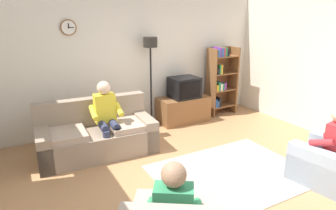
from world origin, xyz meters
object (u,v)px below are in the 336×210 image
Objects in this scene: armchair_near_bookshelf at (332,164)px; person_in_left_armchair at (174,209)px; tv_stand at (183,109)px; couch at (97,136)px; tv at (184,87)px; bookshelf at (220,79)px; person_on_couch at (107,115)px; floor_lamp at (151,57)px; person_in_right_armchair at (329,141)px.

person_in_left_armchair is (-2.64, -0.18, 0.32)m from armchair_near_bookshelf.
person_in_left_armchair reaches higher than tv_stand.
couch is 3.24× the size of tv.
bookshelf is at bearing 5.24° from tv.
person_on_couch reaches higher than tv.
tv reaches higher than armchair_near_bookshelf.
floor_lamp is (-0.73, 0.12, 0.68)m from tv.
couch is at bearing 137.10° from person_in_right_armchair.
person_in_right_armchair is at bearing 99.24° from armchair_near_bookshelf.
couch is at bearing -164.01° from tv.
person_on_couch is at bearing 136.60° from person_in_right_armchair.
tv reaches higher than tv_stand.
bookshelf reaches higher than tv.
person_in_left_armchair is (-2.13, -3.27, -0.17)m from tv.
person_in_left_armchair is at bearing -176.17° from armchair_near_bookshelf.
person_in_left_armchair is at bearing -174.23° from person_in_right_armchair.
person_in_right_armchair is (-0.01, 0.09, 0.32)m from armchair_near_bookshelf.
person_in_left_armchair reaches higher than couch.
person_in_left_armchair reaches higher than armchair_near_bookshelf.
floor_lamp is at bearing 111.26° from person_in_right_armchair.
bookshelf is (1.03, 0.07, 0.56)m from tv_stand.
couch is at bearing -167.47° from bookshelf.
floor_lamp is (-0.73, 0.10, 1.17)m from tv_stand.
person_in_right_armchair is at bearing -80.69° from tv.
couch is 1.74× the size of person_in_left_armchair.
armchair_near_bookshelf is at bearing -43.77° from couch.
tv is at bearing 99.31° from armchair_near_bookshelf.
couch is at bearing 145.69° from person_on_couch.
couch is 1.74× the size of person_in_right_armchair.
couch is 1.57× the size of person_on_couch.
person_on_couch is at bearing -159.20° from tv_stand.
tv is 0.48× the size of person_on_couch.
person_in_left_armchair is (-1.40, -3.40, -0.85)m from floor_lamp.
tv is 0.60× the size of armchair_near_bookshelf.
person_on_couch is 3.35m from person_in_right_armchair.
floor_lamp is 3.64m from armchair_near_bookshelf.
tv_stand is at bearing 99.24° from armchair_near_bookshelf.
person_in_right_armchair is (-0.54, -3.10, -0.23)m from bookshelf.
floor_lamp reaches higher than armchair_near_bookshelf.
bookshelf is at bearing 46.81° from person_in_left_armchair.
tv is (2.10, 0.60, 0.46)m from couch.
person_in_right_armchair is at bearing 5.77° from person_in_left_armchair.
person_on_couch reaches higher than couch.
bookshelf reaches higher than armchair_near_bookshelf.
couch is 1.92m from floor_lamp.
person_on_couch reaches higher than tv_stand.
tv is 0.32× the size of floor_lamp.
bookshelf is 4.63m from person_in_left_armchair.
person_in_left_armchair is at bearing -112.43° from floor_lamp.
tv_stand is 2.11m from person_on_couch.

